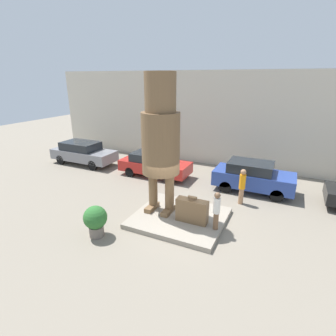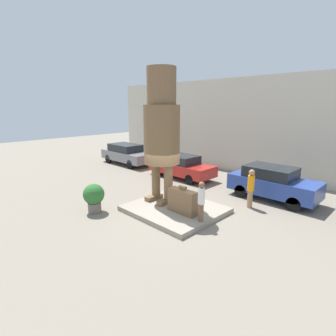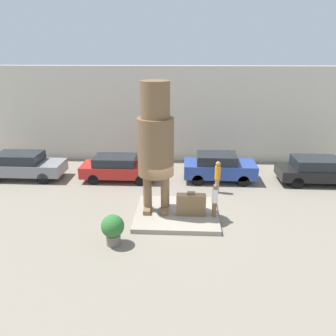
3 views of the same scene
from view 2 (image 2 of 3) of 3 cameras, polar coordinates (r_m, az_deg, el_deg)
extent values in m
plane|color=gray|center=(11.71, 1.52, -9.41)|extent=(60.00, 60.00, 0.00)
cube|color=gray|center=(11.67, 1.52, -8.94)|extent=(3.82, 3.42, 0.21)
cube|color=beige|center=(17.93, 20.54, 8.23)|extent=(28.00, 0.60, 6.36)
cube|color=brown|center=(12.52, -3.06, -6.38)|extent=(0.31, 0.92, 0.20)
cube|color=brown|center=(11.96, -0.40, -7.33)|extent=(0.31, 0.92, 0.20)
cylinder|color=brown|center=(12.33, -2.64, -2.29)|extent=(0.40, 0.40, 1.60)
cylinder|color=brown|center=(11.76, 0.07, -3.05)|extent=(0.40, 0.40, 1.60)
cylinder|color=brown|center=(11.63, -1.37, 7.27)|extent=(1.60, 1.60, 2.58)
cylinder|color=brown|center=(11.59, -1.43, 17.45)|extent=(1.26, 1.26, 1.55)
cube|color=brown|center=(10.89, 3.18, -7.27)|extent=(1.32, 0.42, 0.99)
cylinder|color=brown|center=(10.69, 3.23, -4.21)|extent=(0.36, 0.13, 0.13)
cylinder|color=brown|center=(10.24, 7.16, -9.59)|extent=(0.21, 0.21, 0.71)
cylinder|color=white|center=(10.00, 7.28, -6.05)|extent=(0.27, 0.27, 0.63)
sphere|color=brown|center=(9.86, 7.35, -3.67)|extent=(0.24, 0.24, 0.24)
cube|color=gray|center=(20.97, -8.86, 2.68)|extent=(4.69, 1.83, 0.69)
cube|color=#1E2328|center=(21.05, -9.30, 4.42)|extent=(2.58, 1.64, 0.55)
cylinder|color=black|center=(20.42, -4.54, 1.52)|extent=(0.67, 0.18, 0.67)
cylinder|color=black|center=(19.42, -8.22, 0.79)|extent=(0.67, 0.18, 0.67)
cylinder|color=black|center=(22.66, -9.35, 2.57)|extent=(0.67, 0.18, 0.67)
cylinder|color=black|center=(21.76, -12.85, 1.96)|extent=(0.67, 0.18, 0.67)
cube|color=#B2231E|center=(16.82, 2.93, -0.01)|extent=(4.41, 1.75, 0.66)
cube|color=#1E2328|center=(16.84, 2.39, 2.04)|extent=(2.43, 1.58, 0.50)
cylinder|color=black|center=(16.66, 8.23, -1.44)|extent=(0.61, 0.18, 0.61)
cylinder|color=black|center=(15.47, 4.74, -2.52)|extent=(0.61, 0.18, 0.61)
cylinder|color=black|center=(18.36, 1.37, 0.09)|extent=(0.61, 0.18, 0.61)
cylinder|color=black|center=(17.29, -2.21, -0.76)|extent=(0.61, 0.18, 0.61)
cube|color=#284293|center=(13.91, 21.98, -3.54)|extent=(4.16, 1.81, 0.79)
cube|color=#1E2328|center=(13.82, 21.43, -0.77)|extent=(2.29, 1.63, 0.53)
cylinder|color=black|center=(14.36, 27.87, -5.28)|extent=(0.65, 0.18, 0.65)
cylinder|color=black|center=(12.88, 25.67, -7.10)|extent=(0.65, 0.18, 0.65)
cylinder|color=black|center=(15.23, 18.61, -3.38)|extent=(0.65, 0.18, 0.65)
cylinder|color=black|center=(13.84, 15.58, -4.84)|extent=(0.65, 0.18, 0.65)
cylinder|color=#70665B|center=(12.00, -15.68, -8.24)|extent=(0.57, 0.57, 0.43)
sphere|color=#2D6B2D|center=(11.80, -15.86, -5.51)|extent=(0.91, 0.91, 0.91)
cylinder|color=#A87A56|center=(12.57, 17.39, -6.47)|extent=(0.23, 0.23, 0.80)
cylinder|color=orange|center=(12.34, 17.63, -3.15)|extent=(0.30, 0.30, 0.71)
sphere|color=#A87A56|center=(12.21, 17.80, -0.93)|extent=(0.27, 0.27, 0.27)
camera|label=1|loc=(4.02, -72.75, 24.26)|focal=28.00mm
camera|label=3|loc=(9.55, -88.65, 17.63)|focal=35.00mm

